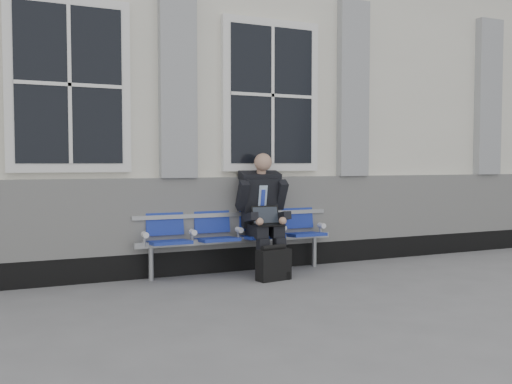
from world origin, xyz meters
name	(u,v)px	position (x,y,z in m)	size (l,w,h in m)	color
ground	(300,293)	(0.00, 0.00, 0.00)	(70.00, 70.00, 0.00)	slate
station_building	(195,110)	(-0.02, 3.47, 2.22)	(14.40, 4.40, 4.49)	silver
bench	(237,229)	(-0.18, 1.32, 0.55)	(2.60, 0.47, 0.91)	#9EA0A3
businessman	(263,209)	(0.11, 1.18, 0.80)	(0.64, 0.86, 1.50)	black
briefcase	(274,264)	(0.04, 0.73, 0.19)	(0.43, 0.24, 0.42)	black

